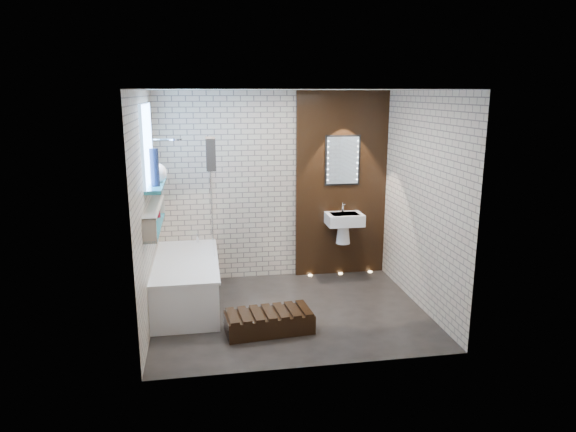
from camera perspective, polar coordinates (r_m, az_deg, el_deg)
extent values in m
plane|color=black|center=(6.36, 0.23, -10.44)|extent=(3.20, 3.20, 0.00)
cube|color=#BCA695|center=(7.21, -1.51, 3.26)|extent=(3.20, 0.04, 2.60)
cube|color=#BCA695|center=(4.72, 2.92, -2.28)|extent=(3.20, 0.04, 2.60)
cube|color=#BCA695|center=(5.90, -15.25, 0.48)|extent=(0.04, 2.60, 2.60)
cube|color=#BCA695|center=(6.42, 14.47, 1.55)|extent=(0.04, 2.60, 2.60)
plane|color=white|center=(5.82, 0.25, 13.68)|extent=(3.20, 3.20, 0.00)
cube|color=black|center=(7.38, 5.86, 3.42)|extent=(1.30, 0.06, 2.60)
cube|color=#7FADE0|center=(6.14, -15.21, 7.60)|extent=(0.03, 1.00, 0.90)
cube|color=teal|center=(6.19, -14.25, 3.31)|extent=(0.18, 1.00, 0.04)
cube|color=teal|center=(6.09, -14.34, -1.15)|extent=(0.14, 1.30, 0.03)
cube|color=#B2A899|center=(6.04, -14.47, 0.96)|extent=(0.14, 1.30, 0.03)
cube|color=#B2A899|center=(5.45, -14.93, -1.64)|extent=(0.14, 0.03, 0.26)
cube|color=#B2A899|center=(6.68, -13.98, 1.16)|extent=(0.14, 0.03, 0.26)
cube|color=white|center=(6.60, -11.07, -7.22)|extent=(0.75, 1.70, 0.55)
cube|color=white|center=(6.51, -11.19, -4.82)|extent=(0.79, 1.74, 0.03)
cylinder|color=silver|center=(7.18, -9.88, -2.40)|extent=(0.04, 0.04, 0.12)
cube|color=white|center=(6.75, -8.36, 2.23)|extent=(0.01, 0.78, 1.40)
cube|color=black|center=(6.37, -8.47, 6.76)|extent=(0.11, 0.30, 0.39)
cylinder|color=silver|center=(6.71, -12.29, 8.22)|extent=(0.18, 0.18, 0.02)
cube|color=white|center=(7.27, 6.21, -0.36)|extent=(0.50, 0.36, 0.16)
cone|color=white|center=(7.37, 6.06, -1.93)|extent=(0.20, 0.20, 0.28)
cylinder|color=silver|center=(7.33, 6.03, 0.96)|extent=(0.03, 0.03, 0.14)
cube|color=black|center=(7.29, 6.00, 6.08)|extent=(0.50, 0.02, 0.70)
cube|color=silver|center=(7.28, 6.02, 6.07)|extent=(0.45, 0.01, 0.65)
cube|color=black|center=(5.85, -2.10, -11.56)|extent=(0.98, 0.51, 0.21)
cylinder|color=maroon|center=(6.46, -14.12, 0.59)|extent=(0.07, 0.07, 0.17)
cylinder|color=#985D17|center=(5.86, -14.55, -1.00)|extent=(0.06, 0.06, 0.11)
cylinder|color=maroon|center=(5.66, -14.72, -1.48)|extent=(0.05, 0.05, 0.12)
cylinder|color=#151F3C|center=(5.98, -14.42, 5.18)|extent=(0.10, 0.10, 0.42)
sphere|color=white|center=(6.23, -14.19, 4.61)|extent=(0.23, 0.23, 0.23)
cylinder|color=#FFD899|center=(7.54, 2.44, -6.49)|extent=(0.06, 0.06, 0.01)
cylinder|color=#FFD899|center=(7.64, 5.76, -6.28)|extent=(0.06, 0.06, 0.01)
cylinder|color=#FFD899|center=(7.77, 8.99, -6.04)|extent=(0.06, 0.06, 0.01)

